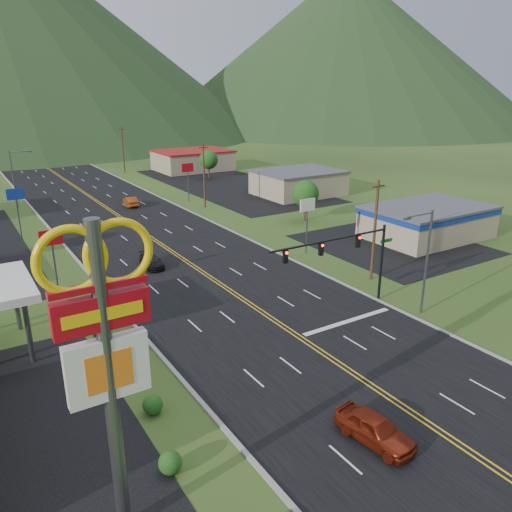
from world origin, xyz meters
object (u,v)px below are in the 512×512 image
car_red_near (375,429)px  car_red_far (131,202)px  traffic_signal (349,251)px  pylon_sign (105,339)px  streetlight_east (425,256)px  streetlight_west (15,176)px  car_dark_mid (152,262)px

car_red_near → car_red_far: bearing=75.4°
car_red_far → traffic_signal: bearing=98.4°
pylon_sign → streetlight_east: 29.58m
streetlight_east → car_red_far: size_ratio=1.98×
pylon_sign → streetlight_west: bearing=85.5°
streetlight_west → car_red_far: streetlight_west is taller
car_red_near → pylon_sign: bearing=164.7°
traffic_signal → car_dark_mid: size_ratio=3.03×
car_red_near → car_dark_mid: (-0.15, 32.78, -0.17)m
pylon_sign → car_red_near: pylon_sign is taller
pylon_sign → car_red_near: 15.87m
streetlight_east → car_dark_mid: size_ratio=2.08×
traffic_signal → car_dark_mid: traffic_signal is taller
streetlight_east → traffic_signal: bearing=139.6°
streetlight_east → car_dark_mid: 27.88m
streetlight_west → car_red_near: 70.34m
traffic_signal → car_red_near: bearing=-126.6°
car_red_near → car_dark_mid: car_red_near is taller
pylon_sign → car_red_near: (13.29, -1.75, -8.50)m
traffic_signal → car_dark_mid: 22.17m
streetlight_east → car_red_near: (-14.89, -9.75, -4.38)m
streetlight_east → car_red_near: size_ratio=1.92×
pylon_sign → car_red_far: size_ratio=3.08×
pylon_sign → streetlight_east: pylon_sign is taller
traffic_signal → streetlight_east: bearing=-40.4°
car_red_near → car_red_far: car_red_near is taller
car_dark_mid → pylon_sign: bearing=-110.0°
pylon_sign → car_dark_mid: size_ratio=3.24×
streetlight_east → car_red_near: 18.34m
car_red_near → car_red_far: (7.42, 61.78, -0.05)m
traffic_signal → streetlight_west: streetlight_west is taller
pylon_sign → traffic_signal: pylon_sign is taller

